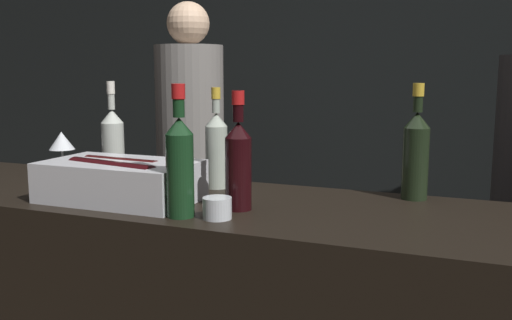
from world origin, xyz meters
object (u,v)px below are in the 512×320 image
object	(u,v)px
red_wine_bottle_burgundy	(180,162)
rose_wine_bottle	(216,147)
white_wine_bottle	(113,140)
candle_votive	(217,208)
person_in_hoodie	(191,153)
red_wine_bottle_tall	(238,161)
champagne_bottle	(416,152)
ice_bin_with_bottles	(120,179)
wine_glass	(62,142)

from	to	relation	value
red_wine_bottle_burgundy	rose_wine_bottle	world-z (taller)	red_wine_bottle_burgundy
white_wine_bottle	rose_wine_bottle	bearing A→B (deg)	-7.52
red_wine_bottle_burgundy	rose_wine_bottle	size ratio (longest dim) A/B	1.06
candle_votive	person_in_hoodie	xyz separation A→B (m)	(-0.77, 1.27, -0.07)
red_wine_bottle_burgundy	person_in_hoodie	world-z (taller)	person_in_hoodie
red_wine_bottle_tall	red_wine_bottle_burgundy	bearing A→B (deg)	-130.45
champagne_bottle	red_wine_bottle_burgundy	xyz separation A→B (m)	(-0.53, -0.43, 0.00)
ice_bin_with_bottles	red_wine_bottle_burgundy	distance (m)	0.28
candle_votive	red_wine_bottle_tall	world-z (taller)	red_wine_bottle_tall
champagne_bottle	red_wine_bottle_tall	bearing A→B (deg)	-143.79
wine_glass	candle_votive	world-z (taller)	wine_glass
champagne_bottle	person_in_hoodie	bearing A→B (deg)	144.77
red_wine_bottle_tall	rose_wine_bottle	distance (m)	0.30
ice_bin_with_bottles	rose_wine_bottle	xyz separation A→B (m)	(0.18, 0.27, 0.07)
wine_glass	white_wine_bottle	bearing A→B (deg)	8.38
wine_glass	rose_wine_bottle	bearing A→B (deg)	-2.50
wine_glass	candle_votive	bearing A→B (deg)	-24.85
rose_wine_bottle	white_wine_bottle	bearing A→B (deg)	172.48
ice_bin_with_bottles	white_wine_bottle	bearing A→B (deg)	128.32
candle_votive	red_wine_bottle_burgundy	xyz separation A→B (m)	(-0.10, -0.02, 0.11)
white_wine_bottle	rose_wine_bottle	world-z (taller)	white_wine_bottle
rose_wine_bottle	person_in_hoodie	bearing A→B (deg)	122.97
wine_glass	rose_wine_bottle	world-z (taller)	rose_wine_bottle
candle_votive	champagne_bottle	world-z (taller)	champagne_bottle
ice_bin_with_bottles	white_wine_bottle	xyz separation A→B (m)	(-0.26, 0.32, 0.07)
candle_votive	white_wine_bottle	distance (m)	0.73
ice_bin_with_bottles	rose_wine_bottle	world-z (taller)	rose_wine_bottle
red_wine_bottle_tall	person_in_hoodie	xyz separation A→B (m)	(-0.78, 1.16, -0.18)
rose_wine_bottle	ice_bin_with_bottles	bearing A→B (deg)	-123.83
ice_bin_with_bottles	red_wine_bottle_burgundy	xyz separation A→B (m)	(0.25, -0.09, 0.08)
person_in_hoodie	candle_votive	bearing A→B (deg)	29.08
candle_votive	white_wine_bottle	bearing A→B (deg)	146.32
champagne_bottle	person_in_hoodie	world-z (taller)	person_in_hoodie
champagne_bottle	red_wine_bottle_tall	size ratio (longest dim) A/B	1.05
wine_glass	red_wine_bottle_burgundy	distance (m)	0.81
white_wine_bottle	rose_wine_bottle	size ratio (longest dim) A/B	1.05
candle_votive	champagne_bottle	distance (m)	0.61
wine_glass	candle_votive	size ratio (longest dim) A/B	2.04
ice_bin_with_bottles	champagne_bottle	world-z (taller)	champagne_bottle
wine_glass	candle_votive	distance (m)	0.89
wine_glass	rose_wine_bottle	xyz separation A→B (m)	(0.64, -0.03, 0.02)
candle_votive	red_wine_bottle_burgundy	bearing A→B (deg)	-170.48
champagne_bottle	red_wine_bottle_tall	xyz separation A→B (m)	(-0.42, -0.31, -0.01)
white_wine_bottle	person_in_hoodie	bearing A→B (deg)	100.59
candle_votive	red_wine_bottle_tall	bearing A→B (deg)	84.33
rose_wine_bottle	wine_glass	bearing A→B (deg)	177.50
ice_bin_with_bottles	candle_votive	size ratio (longest dim) A/B	5.86
rose_wine_bottle	person_in_hoodie	xyz separation A→B (m)	(-0.60, 0.92, -0.18)
red_wine_bottle_burgundy	ice_bin_with_bottles	bearing A→B (deg)	159.47
ice_bin_with_bottles	wine_glass	distance (m)	0.55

